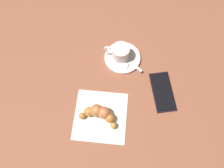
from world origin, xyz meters
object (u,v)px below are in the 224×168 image
object	(u,v)px
saucer	(122,58)
espresso_cup	(120,52)
cell_phone	(163,91)
sugar_packet	(118,64)
napkin	(100,116)
teaspoon	(123,55)
croissant	(100,113)

from	to	relation	value
saucer	espresso_cup	size ratio (longest dim) A/B	1.48
cell_phone	sugar_packet	bearing A→B (deg)	52.91
espresso_cup	napkin	size ratio (longest dim) A/B	0.51
teaspoon	cell_phone	bearing A→B (deg)	-138.63
cell_phone	napkin	bearing A→B (deg)	108.82
saucer	sugar_packet	size ratio (longest dim) A/B	1.84
saucer	croissant	xyz separation A→B (m)	(-0.20, 0.09, 0.02)
croissant	espresso_cup	bearing A→B (deg)	-20.54
sugar_packet	teaspoon	bearing A→B (deg)	79.18
napkin	croissant	size ratio (longest dim) A/B	1.37
espresso_cup	napkin	bearing A→B (deg)	160.04
croissant	cell_phone	world-z (taller)	croissant
cell_phone	espresso_cup	bearing A→B (deg)	44.31
croissant	cell_phone	distance (m)	0.22
cell_phone	teaspoon	bearing A→B (deg)	41.37
napkin	saucer	bearing A→B (deg)	-22.43
napkin	cell_phone	world-z (taller)	cell_phone
espresso_cup	cell_phone	xyz separation A→B (m)	(-0.14, -0.13, -0.03)
teaspoon	cell_phone	world-z (taller)	teaspoon
saucer	cell_phone	size ratio (longest dim) A/B	0.87
saucer	napkin	distance (m)	0.22
saucer	cell_phone	xyz separation A→B (m)	(-0.13, -0.12, -0.00)
espresso_cup	cell_phone	distance (m)	0.19
croissant	sugar_packet	bearing A→B (deg)	-21.56
sugar_packet	napkin	world-z (taller)	sugar_packet
espresso_cup	cell_phone	size ratio (longest dim) A/B	0.59
saucer	espresso_cup	xyz separation A→B (m)	(0.00, 0.01, 0.03)
espresso_cup	napkin	distance (m)	0.22
napkin	teaspoon	bearing A→B (deg)	-22.32
sugar_packet	napkin	distance (m)	0.19
teaspoon	croissant	distance (m)	0.22
teaspoon	sugar_packet	distance (m)	0.04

